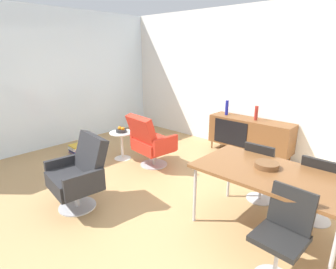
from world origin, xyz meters
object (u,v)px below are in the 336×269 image
object	(u,v)px
vase_cobalt	(256,113)
dining_chair_front_right	(283,233)
dining_table	(272,176)
vase_sculptural_dark	(227,108)
magazine_stack	(80,149)
sideboard	(250,133)
lounge_chair_red	(150,141)
armchair_black_shell	(79,173)
wooden_bowl_on_table	(267,165)
side_table_round	(122,142)
dining_chair_back_left	(261,170)
fruit_bowl	(121,130)
dining_chair_back_right	(319,187)

from	to	relation	value
vase_cobalt	dining_chair_front_right	world-z (taller)	vase_cobalt
vase_cobalt	dining_table	distance (m)	2.38
vase_sculptural_dark	magazine_stack	bearing A→B (deg)	-131.92
sideboard	lounge_chair_red	size ratio (longest dim) A/B	1.69
vase_sculptural_dark	dining_chair_front_right	bearing A→B (deg)	-50.70
vase_cobalt	armchair_black_shell	distance (m)	3.33
sideboard	wooden_bowl_on_table	distance (m)	2.34
vase_cobalt	vase_sculptural_dark	xyz separation A→B (m)	(-0.63, 0.00, 0.01)
sideboard	magazine_stack	size ratio (longest dim) A/B	4.03
dining_table	magazine_stack	size ratio (longest dim) A/B	4.03
vase_sculptural_dark	dining_table	bearing A→B (deg)	-49.02
vase_cobalt	lounge_chair_red	size ratio (longest dim) A/B	0.28
lounge_chair_red	magazine_stack	xyz separation A→B (m)	(-1.50, -0.52, -0.37)
side_table_round	dining_table	bearing A→B (deg)	-5.27
dining_table	wooden_bowl_on_table	xyz separation A→B (m)	(-0.09, 0.07, 0.07)
vase_sculptural_dark	dining_chair_back_left	size ratio (longest dim) A/B	0.34
dining_chair_front_right	dining_chair_back_left	size ratio (longest dim) A/B	1.00
vase_sculptural_dark	dining_chair_front_right	size ratio (longest dim) A/B	0.34
dining_chair_front_right	fruit_bowl	bearing A→B (deg)	165.84
vase_cobalt	fruit_bowl	bearing A→B (deg)	-134.48
dining_chair_back_right	fruit_bowl	world-z (taller)	dining_chair_back_right
vase_cobalt	vase_sculptural_dark	bearing A→B (deg)	180.00
side_table_round	magazine_stack	bearing A→B (deg)	-154.23
dining_chair_front_right	armchair_black_shell	size ratio (longest dim) A/B	0.90
vase_sculptural_dark	lounge_chair_red	size ratio (longest dim) A/B	0.31
dining_chair_back_right	fruit_bowl	bearing A→B (deg)	-175.00
sideboard	vase_sculptural_dark	bearing A→B (deg)	179.80
sideboard	dining_table	bearing A→B (deg)	-58.61
dining_chair_back_left	magazine_stack	world-z (taller)	dining_chair_back_left
magazine_stack	vase_sculptural_dark	bearing A→B (deg)	48.08
dining_chair_back_left	lounge_chair_red	bearing A→B (deg)	-174.95
vase_cobalt	wooden_bowl_on_table	size ratio (longest dim) A/B	1.03
dining_chair_back_right	wooden_bowl_on_table	bearing A→B (deg)	-132.22
vase_cobalt	dining_table	world-z (taller)	vase_cobalt
sideboard	dining_chair_front_right	xyz separation A→B (m)	(1.62, -2.63, 0.03)
dining_chair_front_right	magazine_stack	size ratio (longest dim) A/B	2.15
sideboard	dining_chair_back_right	xyz separation A→B (m)	(1.61, -1.51, 0.03)
wooden_bowl_on_table	side_table_round	world-z (taller)	wooden_bowl_on_table
wooden_bowl_on_table	lounge_chair_red	world-z (taller)	lounge_chair_red
dining_table	side_table_round	world-z (taller)	dining_table
side_table_round	vase_cobalt	bearing A→B (deg)	45.53
vase_sculptural_dark	dining_chair_back_right	size ratio (longest dim) A/B	0.34
dining_chair_back_right	lounge_chair_red	world-z (taller)	lounge_chair_red
vase_cobalt	magazine_stack	xyz separation A→B (m)	(-2.61, -2.21, -0.76)
side_table_round	fruit_bowl	size ratio (longest dim) A/B	2.60
dining_chair_front_right	lounge_chair_red	size ratio (longest dim) A/B	0.90
dining_chair_back_right	dining_chair_front_right	size ratio (longest dim) A/B	1.00
wooden_bowl_on_table	vase_cobalt	bearing A→B (deg)	118.26
sideboard	dining_chair_back_left	world-z (taller)	dining_chair_back_left
dining_chair_back_left	magazine_stack	size ratio (longest dim) A/B	2.15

